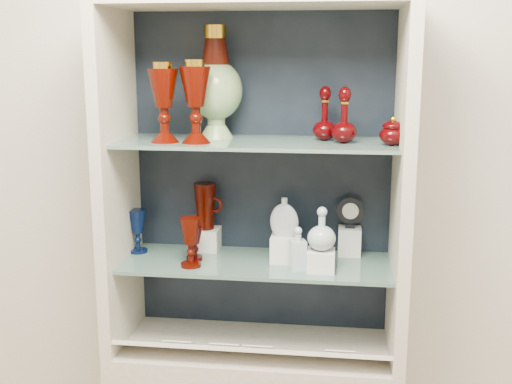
# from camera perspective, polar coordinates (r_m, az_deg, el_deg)

# --- Properties ---
(wall_back) EXTENTS (3.50, 0.02, 2.80)m
(wall_back) POSITION_cam_1_polar(r_m,az_deg,el_deg) (2.35, 0.69, 3.51)
(wall_back) COLOR beige
(wall_back) RESTS_ON ground
(cabinet_back_panel) EXTENTS (0.98, 0.02, 1.15)m
(cabinet_back_panel) POSITION_cam_1_polar(r_m,az_deg,el_deg) (2.33, 0.60, 1.58)
(cabinet_back_panel) COLOR black
(cabinet_back_panel) RESTS_ON cabinet_base
(cabinet_side_left) EXTENTS (0.04, 0.40, 1.15)m
(cabinet_side_left) POSITION_cam_1_polar(r_m,az_deg,el_deg) (2.26, -12.16, 0.95)
(cabinet_side_left) COLOR #BEB4A1
(cabinet_side_left) RESTS_ON cabinet_base
(cabinet_side_right) EXTENTS (0.04, 0.40, 1.15)m
(cabinet_side_right) POSITION_cam_1_polar(r_m,az_deg,el_deg) (2.14, 12.84, 0.31)
(cabinet_side_right) COLOR #BEB4A1
(cabinet_side_right) RESTS_ON cabinet_base
(cabinet_top_cap) EXTENTS (1.00, 0.40, 0.04)m
(cabinet_top_cap) POSITION_cam_1_polar(r_m,az_deg,el_deg) (2.11, 0.00, 16.68)
(cabinet_top_cap) COLOR #BEB4A1
(cabinet_top_cap) RESTS_ON cabinet_side_left
(shelf_lower) EXTENTS (0.92, 0.34, 0.01)m
(shelf_lower) POSITION_cam_1_polar(r_m,az_deg,el_deg) (2.24, 0.07, -6.30)
(shelf_lower) COLOR slate
(shelf_lower) RESTS_ON cabinet_side_left
(shelf_upper) EXTENTS (0.92, 0.34, 0.01)m
(shelf_upper) POSITION_cam_1_polar(r_m,az_deg,el_deg) (2.14, 0.07, 4.40)
(shelf_upper) COLOR slate
(shelf_upper) RESTS_ON cabinet_side_left
(label_ledge) EXTENTS (0.92, 0.17, 0.09)m
(label_ledge) POSITION_cam_1_polar(r_m,az_deg,el_deg) (2.22, -0.38, -13.84)
(label_ledge) COLOR #BEB4A1
(label_ledge) RESTS_ON cabinet_base
(label_card_0) EXTENTS (0.10, 0.06, 0.03)m
(label_card_0) POSITION_cam_1_polar(r_m,az_deg,el_deg) (2.20, 7.50, -13.81)
(label_card_0) COLOR white
(label_card_0) RESTS_ON label_ledge
(label_card_1) EXTENTS (0.10, 0.06, 0.03)m
(label_card_1) POSITION_cam_1_polar(r_m,az_deg,el_deg) (2.26, -6.87, -13.04)
(label_card_1) COLOR white
(label_card_1) RESTS_ON label_ledge
(label_card_2) EXTENTS (0.10, 0.06, 0.03)m
(label_card_2) POSITION_cam_1_polar(r_m,az_deg,el_deg) (2.21, 0.23, -13.52)
(label_card_2) COLOR white
(label_card_2) RESTS_ON label_ledge
(label_card_3) EXTENTS (0.10, 0.06, 0.03)m
(label_card_3) POSITION_cam_1_polar(r_m,az_deg,el_deg) (2.23, -2.71, -13.35)
(label_card_3) COLOR white
(label_card_3) RESTS_ON label_ledge
(pedestal_lamp_left) EXTENTS (0.12, 0.12, 0.26)m
(pedestal_lamp_left) POSITION_cam_1_polar(r_m,az_deg,el_deg) (2.12, -8.20, 7.87)
(pedestal_lamp_left) COLOR #480A01
(pedestal_lamp_left) RESTS_ON shelf_upper
(pedestal_lamp_right) EXTENTS (0.11, 0.11, 0.27)m
(pedestal_lamp_right) POSITION_cam_1_polar(r_m,az_deg,el_deg) (2.09, -5.40, 7.99)
(pedestal_lamp_right) COLOR #480A01
(pedestal_lamp_right) RESTS_ON shelf_upper
(enamel_urn) EXTENTS (0.21, 0.21, 0.38)m
(enamel_urn) POSITION_cam_1_polar(r_m,az_deg,el_deg) (2.22, -3.59, 9.71)
(enamel_urn) COLOR #063E23
(enamel_urn) RESTS_ON shelf_upper
(ruby_decanter_a) EXTENTS (0.10, 0.10, 0.20)m
(ruby_decanter_a) POSITION_cam_1_polar(r_m,az_deg,el_deg) (2.16, 6.14, 7.25)
(ruby_decanter_a) COLOR #3E0103
(ruby_decanter_a) RESTS_ON shelf_upper
(ruby_decanter_b) EXTENTS (0.10, 0.10, 0.19)m
(ruby_decanter_b) POSITION_cam_1_polar(r_m,az_deg,el_deg) (2.10, 7.86, 6.94)
(ruby_decanter_b) COLOR #3E0103
(ruby_decanter_b) RESTS_ON shelf_upper
(lidded_bowl) EXTENTS (0.11, 0.11, 0.10)m
(lidded_bowl) POSITION_cam_1_polar(r_m,az_deg,el_deg) (2.08, 12.06, 5.38)
(lidded_bowl) COLOR #3E0103
(lidded_bowl) RESTS_ON shelf_upper
(cobalt_goblet) EXTENTS (0.08, 0.08, 0.16)m
(cobalt_goblet) POSITION_cam_1_polar(r_m,az_deg,el_deg) (2.35, -10.48, -3.44)
(cobalt_goblet) COLOR #06123A
(cobalt_goblet) RESTS_ON shelf_lower
(ruby_goblet_tall) EXTENTS (0.09, 0.09, 0.17)m
(ruby_goblet_tall) POSITION_cam_1_polar(r_m,az_deg,el_deg) (2.17, -5.84, -4.49)
(ruby_goblet_tall) COLOR #480A01
(ruby_goblet_tall) RESTS_ON shelf_lower
(ruby_goblet_small) EXTENTS (0.07, 0.07, 0.12)m
(ruby_goblet_small) POSITION_cam_1_polar(r_m,az_deg,el_deg) (2.24, -5.52, -4.58)
(ruby_goblet_small) COLOR #3E0103
(ruby_goblet_small) RESTS_ON shelf_lower
(riser_ruby_pitcher) EXTENTS (0.10, 0.10, 0.08)m
(riser_ruby_pitcher) POSITION_cam_1_polar(r_m,az_deg,el_deg) (2.36, -4.49, -4.18)
(riser_ruby_pitcher) COLOR silver
(riser_ruby_pitcher) RESTS_ON shelf_lower
(ruby_pitcher) EXTENTS (0.14, 0.11, 0.17)m
(ruby_pitcher) POSITION_cam_1_polar(r_m,az_deg,el_deg) (2.33, -4.54, -1.25)
(ruby_pitcher) COLOR #480A01
(ruby_pitcher) RESTS_ON riser_ruby_pitcher
(clear_square_bottle) EXTENTS (0.06, 0.06, 0.15)m
(clear_square_bottle) POSITION_cam_1_polar(r_m,az_deg,el_deg) (2.14, 3.74, -5.02)
(clear_square_bottle) COLOR #ABBDC4
(clear_square_bottle) RESTS_ON shelf_lower
(riser_flat_flask) EXTENTS (0.09, 0.09, 0.09)m
(riser_flat_flask) POSITION_cam_1_polar(r_m,az_deg,el_deg) (2.23, 2.50, -5.07)
(riser_flat_flask) COLOR silver
(riser_flat_flask) RESTS_ON shelf_lower
(flat_flask) EXTENTS (0.11, 0.06, 0.14)m
(flat_flask) POSITION_cam_1_polar(r_m,az_deg,el_deg) (2.19, 2.53, -2.19)
(flat_flask) COLOR #A7B0B8
(flat_flask) RESTS_ON riser_flat_flask
(riser_clear_round_decanter) EXTENTS (0.09, 0.09, 0.07)m
(riser_clear_round_decanter) POSITION_cam_1_polar(r_m,az_deg,el_deg) (2.14, 5.80, -6.07)
(riser_clear_round_decanter) COLOR silver
(riser_clear_round_decanter) RESTS_ON shelf_lower
(clear_round_decanter) EXTENTS (0.10, 0.10, 0.14)m
(clear_round_decanter) POSITION_cam_1_polar(r_m,az_deg,el_deg) (2.11, 5.86, -3.37)
(clear_round_decanter) COLOR #ABBDC4
(clear_round_decanter) RESTS_ON riser_clear_round_decanter
(riser_cameo_medallion) EXTENTS (0.08, 0.08, 0.10)m
(riser_cameo_medallion) POSITION_cam_1_polar(r_m,az_deg,el_deg) (2.32, 8.31, -4.34)
(riser_cameo_medallion) COLOR silver
(riser_cameo_medallion) RESTS_ON shelf_lower
(cameo_medallion) EXTENTS (0.10, 0.04, 0.11)m
(cameo_medallion) POSITION_cam_1_polar(r_m,az_deg,el_deg) (2.29, 8.39, -1.78)
(cameo_medallion) COLOR black
(cameo_medallion) RESTS_ON riser_cameo_medallion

